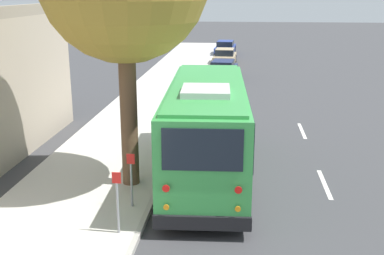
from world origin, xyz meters
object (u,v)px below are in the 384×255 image
shuttle_bus (207,126)px  sign_post_near (118,202)px  sign_post_far (131,180)px  parked_sedan_silver (217,88)px  parked_sedan_tan (225,57)px  parked_sedan_navy (223,70)px  parked_sedan_blue (225,48)px

shuttle_bus → sign_post_near: (-4.26, 1.86, -0.78)m
shuttle_bus → sign_post_far: bearing=143.3°
shuttle_bus → parked_sedan_silver: (11.81, 0.27, -1.14)m
parked_sedan_tan → sign_post_far: bearing=179.2°
parked_sedan_silver → parked_sedan_navy: parked_sedan_silver is taller
parked_sedan_navy → sign_post_near: bearing=-179.6°
shuttle_bus → sign_post_far: 3.41m
sign_post_far → parked_sedan_blue: bearing=-2.4°
parked_sedan_silver → parked_sedan_navy: (6.37, -0.10, -0.02)m
shuttle_bus → parked_sedan_silver: size_ratio=1.96×
sign_post_far → parked_sedan_silver: bearing=-6.2°
shuttle_bus → parked_sedan_silver: bearing=-1.3°
parked_sedan_tan → parked_sedan_silver: bearing=-177.6°
parked_sedan_silver → sign_post_far: size_ratio=2.90×
parked_sedan_silver → shuttle_bus: bearing=-177.0°
shuttle_bus → sign_post_near: bearing=153.8°
parked_sedan_tan → parked_sedan_blue: bearing=4.0°
sign_post_near → shuttle_bus: bearing=-23.5°
parked_sedan_navy → parked_sedan_tan: size_ratio=1.06×
parked_sedan_tan → parked_sedan_blue: parked_sedan_blue is taller
parked_sedan_blue → shuttle_bus: bearing=-175.7°
shuttle_bus → sign_post_near: size_ratio=5.44×
parked_sedan_blue → sign_post_near: 35.31m
parked_sedan_silver → parked_sedan_blue: size_ratio=0.93×
shuttle_bus → parked_sedan_blue: bearing=-1.8°
parked_sedan_navy → sign_post_near: 22.51m
parked_sedan_tan → sign_post_near: 29.28m
parked_sedan_navy → sign_post_near: size_ratio=2.90×
parked_sedan_silver → sign_post_near: sign_post_near is taller
parked_sedan_blue → sign_post_near: (-35.28, 1.42, 0.36)m
parked_sedan_silver → parked_sedan_blue: (19.21, 0.16, 0.00)m
sign_post_near → sign_post_far: (1.52, 0.00, -0.03)m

